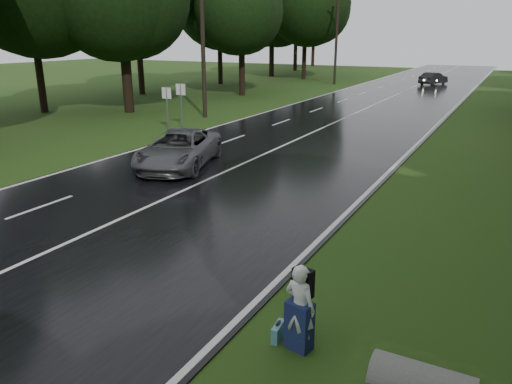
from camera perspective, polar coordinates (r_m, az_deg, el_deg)
ground at (r=13.60m, az=-22.54°, el=-6.30°), size 160.00×160.00×0.00m
road at (r=29.83m, az=8.26°, el=7.62°), size 12.00×140.00×0.04m
lane_center at (r=29.83m, az=8.26°, el=7.67°), size 0.12×140.00×0.01m
grey_car at (r=20.38m, az=-9.05°, el=5.00°), size 3.96×5.85×1.49m
far_car at (r=58.64m, az=20.11°, el=12.41°), size 2.70×4.24×1.32m
hitchhiker at (r=8.64m, az=5.18°, el=-13.64°), size 0.66×0.62×1.62m
suitcase at (r=9.15m, az=2.60°, el=-16.07°), size 0.17×0.44×0.31m
utility_pole_mid at (r=33.32m, az=-5.98°, el=8.74°), size 1.80×0.28×10.57m
utility_pole_far at (r=56.53m, az=9.17°, el=12.36°), size 1.80×0.28×9.24m
road_sign_a at (r=28.09m, az=-10.21°, el=6.84°), size 0.61×0.10×2.53m
road_sign_b at (r=29.10m, az=-8.63°, el=7.30°), size 0.63×0.10×2.62m
tree_left_d at (r=36.52m, az=-14.62°, el=9.07°), size 8.84×8.84×13.81m
tree_left_e at (r=45.65m, az=-1.64°, el=11.30°), size 8.49×8.49×13.26m
tree_left_f at (r=63.13m, az=5.61°, el=13.06°), size 9.77×9.77×15.26m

